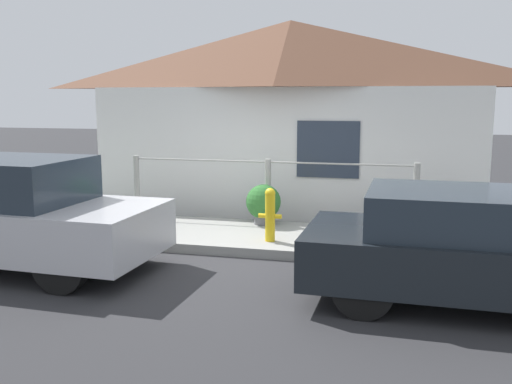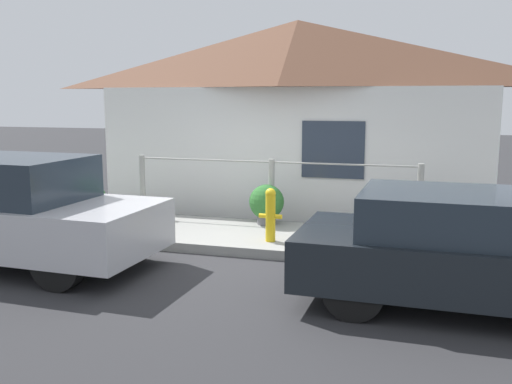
{
  "view_description": "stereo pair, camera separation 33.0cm",
  "coord_description": "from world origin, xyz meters",
  "px_view_note": "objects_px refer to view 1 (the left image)",
  "views": [
    {
      "loc": [
        2.11,
        -7.49,
        2.23
      ],
      "look_at": [
        0.15,
        0.3,
        0.9
      ],
      "focal_mm": 40.0,
      "sensor_mm": 36.0,
      "label": 1
    },
    {
      "loc": [
        2.43,
        -7.41,
        2.23
      ],
      "look_at": [
        0.15,
        0.3,
        0.9
      ],
      "focal_mm": 40.0,
      "sensor_mm": 36.0,
      "label": 2
    }
  ],
  "objects_px": {
    "potted_plant_near_hydrant": "(263,203)",
    "potted_plant_by_fence": "(83,200)",
    "fire_hydrant": "(270,214)",
    "car_left": "(8,213)",
    "car_right": "(472,248)"
  },
  "relations": [
    {
      "from": "potted_plant_near_hydrant",
      "to": "potted_plant_by_fence",
      "type": "distance_m",
      "value": 3.11
    },
    {
      "from": "fire_hydrant",
      "to": "potted_plant_near_hydrant",
      "type": "relative_size",
      "value": 1.18
    },
    {
      "from": "potted_plant_by_fence",
      "to": "car_left",
      "type": "bearing_deg",
      "value": -83.39
    },
    {
      "from": "car_left",
      "to": "potted_plant_near_hydrant",
      "type": "relative_size",
      "value": 5.98
    },
    {
      "from": "potted_plant_near_hydrant",
      "to": "fire_hydrant",
      "type": "bearing_deg",
      "value": -71.77
    },
    {
      "from": "car_right",
      "to": "potted_plant_near_hydrant",
      "type": "height_order",
      "value": "car_right"
    },
    {
      "from": "car_right",
      "to": "potted_plant_by_fence",
      "type": "distance_m",
      "value": 6.44
    },
    {
      "from": "car_right",
      "to": "potted_plant_near_hydrant",
      "type": "relative_size",
      "value": 5.5
    },
    {
      "from": "car_left",
      "to": "potted_plant_near_hydrant",
      "type": "height_order",
      "value": "car_left"
    },
    {
      "from": "fire_hydrant",
      "to": "potted_plant_near_hydrant",
      "type": "height_order",
      "value": "fire_hydrant"
    },
    {
      "from": "potted_plant_near_hydrant",
      "to": "potted_plant_by_fence",
      "type": "relative_size",
      "value": 1.0
    },
    {
      "from": "potted_plant_by_fence",
      "to": "potted_plant_near_hydrant",
      "type": "bearing_deg",
      "value": 8.93
    },
    {
      "from": "fire_hydrant",
      "to": "potted_plant_near_hydrant",
      "type": "distance_m",
      "value": 1.15
    },
    {
      "from": "car_right",
      "to": "potted_plant_near_hydrant",
      "type": "bearing_deg",
      "value": 138.41
    },
    {
      "from": "fire_hydrant",
      "to": "car_left",
      "type": "bearing_deg",
      "value": -152.55
    }
  ]
}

